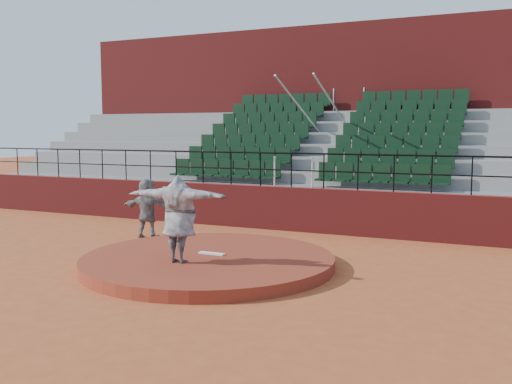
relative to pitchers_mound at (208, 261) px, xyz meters
The scene contains 9 objects.
ground 0.12m from the pitchers_mound, ahead, with size 90.00×90.00×0.00m, color #AC4E26.
pitchers_mound is the anchor object (origin of this frame).
pitching_rubber 0.21m from the pitchers_mound, 90.00° to the left, with size 0.60×0.15×0.03m, color white.
boundary_wall 5.03m from the pitchers_mound, 90.00° to the left, with size 24.00×0.30×1.30m, color maroon.
wall_railing 5.35m from the pitchers_mound, 90.00° to the left, with size 24.04×0.05×1.03m.
seating_deck 8.74m from the pitchers_mound, 90.00° to the left, with size 24.00×5.97×4.63m.
press_box_facade 13.06m from the pitchers_mound, 90.00° to the left, with size 24.00×3.00×7.10m, color maroon.
pitcher 1.32m from the pitchers_mound, 107.19° to the right, with size 2.23×0.61×1.82m, color black.
fielder 4.02m from the pitchers_mound, 144.57° to the left, with size 1.53×0.49×1.65m, color black.
Camera 1 is at (6.05, -10.67, 2.97)m, focal length 40.00 mm.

